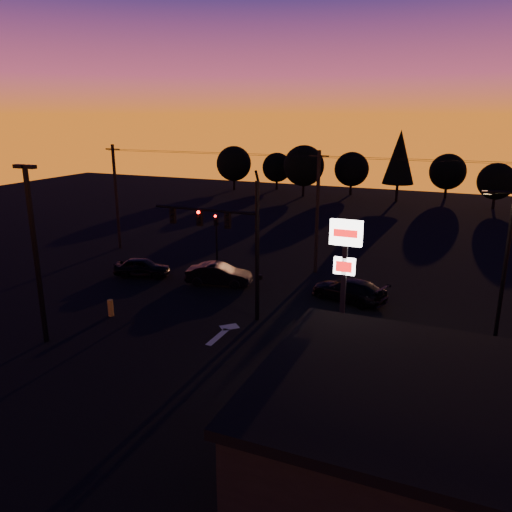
% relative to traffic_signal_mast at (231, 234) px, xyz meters
% --- Properties ---
extents(ground, '(120.00, 120.00, 0.00)m').
position_rel_traffic_signal_mast_xyz_m(ground, '(0.10, -3.99, -4.94)').
color(ground, black).
rests_on(ground, ground).
extents(lane_arrow, '(1.20, 3.10, 0.01)m').
position_rel_traffic_signal_mast_xyz_m(lane_arrow, '(0.60, -2.33, -4.93)').
color(lane_arrow, beige).
rests_on(lane_arrow, ground).
extents(traffic_signal_mast, '(6.79, 0.52, 8.58)m').
position_rel_traffic_signal_mast_xyz_m(traffic_signal_mast, '(0.00, 0.00, 0.00)').
color(traffic_signal_mast, black).
rests_on(traffic_signal_mast, ground).
extents(secondary_signal, '(0.30, 0.31, 4.35)m').
position_rel_traffic_signal_mast_xyz_m(secondary_signal, '(-4.90, 7.49, -2.07)').
color(secondary_signal, black).
rests_on(secondary_signal, ground).
extents(parking_lot_light, '(1.25, 0.30, 9.14)m').
position_rel_traffic_signal_mast_xyz_m(parking_lot_light, '(-7.40, -6.99, 0.33)').
color(parking_lot_light, black).
rests_on(parking_lot_light, ground).
extents(pylon_sign, '(1.50, 0.28, 6.80)m').
position_rel_traffic_signal_mast_xyz_m(pylon_sign, '(7.10, -2.49, -0.02)').
color(pylon_sign, black).
rests_on(pylon_sign, ground).
extents(streetlight, '(1.55, 0.35, 8.00)m').
position_rel_traffic_signal_mast_xyz_m(streetlight, '(14.01, 1.51, -0.52)').
color(streetlight, black).
rests_on(streetlight, ground).
extents(utility_pole_0, '(1.40, 0.26, 9.00)m').
position_rel_traffic_signal_mast_xyz_m(utility_pole_0, '(-15.90, 10.01, -0.34)').
color(utility_pole_0, black).
rests_on(utility_pole_0, ground).
extents(utility_pole_1, '(1.40, 0.26, 9.00)m').
position_rel_traffic_signal_mast_xyz_m(utility_pole_1, '(2.10, 10.01, -0.34)').
color(utility_pole_1, black).
rests_on(utility_pole_1, ground).
extents(power_wires, '(36.00, 1.22, 0.07)m').
position_rel_traffic_signal_mast_xyz_m(power_wires, '(2.10, 10.01, 3.63)').
color(power_wires, black).
rests_on(power_wires, ground).
extents(store_building, '(12.40, 8.40, 4.25)m').
position_rel_traffic_signal_mast_xyz_m(store_building, '(13.10, -11.49, -2.78)').
color(store_building, black).
rests_on(store_building, ground).
extents(bollard, '(0.33, 0.33, 0.99)m').
position_rel_traffic_signal_mast_xyz_m(bollard, '(-6.53, -2.88, -4.44)').
color(bollard, gold).
rests_on(bollard, ground).
extents(tree_0, '(5.36, 5.36, 6.74)m').
position_rel_traffic_signal_mast_xyz_m(tree_0, '(-21.90, 46.01, -0.88)').
color(tree_0, black).
rests_on(tree_0, ground).
extents(tree_1, '(4.54, 4.54, 5.71)m').
position_rel_traffic_signal_mast_xyz_m(tree_1, '(-15.90, 49.01, -1.50)').
color(tree_1, black).
rests_on(tree_1, ground).
extents(tree_2, '(5.77, 5.78, 7.26)m').
position_rel_traffic_signal_mast_xyz_m(tree_2, '(-9.90, 44.01, -0.57)').
color(tree_2, black).
rests_on(tree_2, ground).
extents(tree_3, '(4.95, 4.95, 6.22)m').
position_rel_traffic_signal_mast_xyz_m(tree_3, '(-3.90, 48.01, -1.19)').
color(tree_3, black).
rests_on(tree_3, ground).
extents(tree_4, '(4.18, 4.18, 9.50)m').
position_rel_traffic_signal_mast_xyz_m(tree_4, '(3.10, 45.01, 0.99)').
color(tree_4, black).
rests_on(tree_4, ground).
extents(tree_5, '(4.95, 4.95, 6.22)m').
position_rel_traffic_signal_mast_xyz_m(tree_5, '(9.10, 50.01, -1.19)').
color(tree_5, black).
rests_on(tree_5, ground).
extents(tree_6, '(4.54, 4.54, 5.71)m').
position_rel_traffic_signal_mast_xyz_m(tree_6, '(15.10, 44.01, -1.50)').
color(tree_6, black).
rests_on(tree_6, ground).
extents(car_left, '(4.33, 2.71, 1.37)m').
position_rel_traffic_signal_mast_xyz_m(car_left, '(-9.26, 4.07, -4.25)').
color(car_left, black).
rests_on(car_left, ground).
extents(car_mid, '(4.75, 2.50, 1.49)m').
position_rel_traffic_signal_mast_xyz_m(car_mid, '(-3.24, 4.61, -4.19)').
color(car_mid, black).
rests_on(car_mid, ground).
extents(car_right, '(5.28, 3.35, 1.42)m').
position_rel_traffic_signal_mast_xyz_m(car_right, '(5.75, 5.10, -4.22)').
color(car_right, black).
rests_on(car_right, ground).
extents(suv_parked, '(3.47, 5.35, 1.37)m').
position_rel_traffic_signal_mast_xyz_m(suv_parked, '(10.70, -6.72, -4.25)').
color(suv_parked, black).
rests_on(suv_parked, ground).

